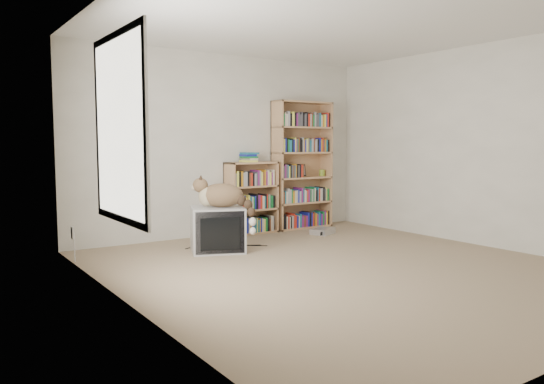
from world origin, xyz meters
TOP-DOWN VIEW (x-y plane):
  - floor at (0.00, 0.00)m, footprint 4.50×5.00m
  - wall_back at (0.00, 2.50)m, footprint 4.50×0.02m
  - wall_left at (-2.25, 0.00)m, footprint 0.02×5.00m
  - wall_right at (2.25, 0.00)m, footprint 0.02×5.00m
  - ceiling at (0.00, 0.00)m, footprint 4.50×5.00m
  - window at (-2.24, 0.20)m, footprint 0.02×1.22m
  - crt_tv at (-0.66, 1.51)m, footprint 0.77×0.74m
  - cat at (-0.60, 1.40)m, footprint 0.66×0.80m
  - bookcase_tall at (1.23, 2.36)m, footprint 0.95×0.30m
  - bookcase_short at (0.33, 2.36)m, footprint 0.74×0.30m
  - book_stack at (0.30, 2.35)m, footprint 0.19×0.25m
  - green_mug at (1.61, 2.34)m, footprint 0.09×0.09m
  - framed_print at (1.30, 2.44)m, footprint 0.14×0.05m
  - dvd_player at (1.13, 1.73)m, footprint 0.41×0.36m
  - wall_outlet at (-2.24, 1.85)m, footprint 0.01×0.08m
  - floor_cables at (-0.03, 1.73)m, footprint 1.20×0.70m

SIDE VIEW (x-z plane):
  - floor at x=0.00m, z-range -0.01..0.01m
  - floor_cables at x=-0.03m, z-range 0.00..0.01m
  - dvd_player at x=1.13m, z-range 0.00..0.08m
  - crt_tv at x=-0.66m, z-range 0.00..0.53m
  - wall_outlet at x=-2.24m, z-range 0.26..0.39m
  - bookcase_short at x=0.33m, z-range -0.04..0.98m
  - cat at x=-0.60m, z-range 0.32..0.94m
  - green_mug at x=1.61m, z-range 0.77..0.87m
  - framed_print at x=1.30m, z-range 0.77..0.96m
  - bookcase_tall at x=1.23m, z-range -0.05..1.85m
  - book_stack at x=0.30m, z-range 1.02..1.15m
  - wall_back at x=0.00m, z-range 0.00..2.50m
  - wall_left at x=-2.25m, z-range 0.00..2.50m
  - wall_right at x=2.25m, z-range 0.00..2.50m
  - window at x=-2.24m, z-range 0.64..2.16m
  - ceiling at x=0.00m, z-range 2.49..2.51m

